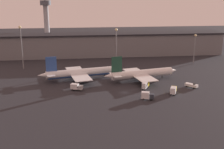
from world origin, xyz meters
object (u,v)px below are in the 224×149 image
Objects in this scene: service_vehicle_0 at (192,85)px; service_vehicle_4 at (145,85)px; airplane_1 at (141,74)px; service_vehicle_2 at (76,87)px; airplane_0 at (80,73)px; service_vehicle_3 at (173,90)px; control_tower at (46,20)px; service_vehicle_1 at (147,96)px.

service_vehicle_0 is 25.04m from service_vehicle_4.
airplane_1 is 6.74× the size of service_vehicle_2.
airplane_1 is at bearing -22.63° from airplane_0.
service_vehicle_3 is (45.89, -31.40, -1.80)m from airplane_0.
airplane_0 is 97.58m from control_tower.
service_vehicle_1 reaches higher than service_vehicle_3.
airplane_1 is 39.88m from service_vehicle_2.
service_vehicle_2 is 36.30m from service_vehicle_4.
service_vehicle_3 is (48.33, -11.42, 0.17)m from service_vehicle_2.
service_vehicle_4 is at bearing 97.12° from service_vehicle_1.
service_vehicle_0 is at bearing -46.67° from airplane_1.
service_vehicle_1 is 37.78m from service_vehicle_2.
service_vehicle_4 reaches higher than service_vehicle_0.
airplane_1 reaches higher than airplane_0.
airplane_1 is at bearing -165.48° from service_vehicle_0.
control_tower is (-86.07, 113.96, 25.39)m from service_vehicle_0.
service_vehicle_1 is 16.20m from service_vehicle_4.
control_tower is at bearing 110.70° from airplane_1.
control_tower is (-24.82, 110.83, 24.86)m from service_vehicle_2.
service_vehicle_2 is at bearing -172.35° from airplane_1.
service_vehicle_3 is at bearing 40.83° from service_vehicle_1.
service_vehicle_2 is (-33.28, 17.87, -0.19)m from service_vehicle_1.
control_tower is at bearing 131.95° from service_vehicle_1.
service_vehicle_1 is at bearing -109.67° from airplane_1.
service_vehicle_1 is (-4.25, -31.20, -1.82)m from airplane_1.
service_vehicle_2 is (-37.53, -13.33, -2.01)m from airplane_1.
service_vehicle_3 is at bearing -96.95° from service_vehicle_4.
control_tower reaches higher than service_vehicle_0.
airplane_0 is 20.23m from service_vehicle_2.
control_tower reaches higher than service_vehicle_3.
service_vehicle_1 reaches higher than service_vehicle_4.
service_vehicle_0 is 0.14× the size of control_tower.
service_vehicle_0 is 0.95× the size of service_vehicle_4.
control_tower is (-58.10, 128.70, 24.66)m from service_vehicle_1.
service_vehicle_0 is 0.91× the size of service_vehicle_3.
airplane_0 is at bearing 88.19° from service_vehicle_4.
airplane_1 is 27.07m from service_vehicle_3.
service_vehicle_1 is 0.14× the size of control_tower.
service_vehicle_4 is (-12.09, 9.48, -0.00)m from service_vehicle_3.
control_tower is (-73.15, 122.25, 24.68)m from service_vehicle_3.
airplane_1 is (35.09, -6.65, 0.04)m from airplane_0.
airplane_1 reaches higher than service_vehicle_0.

